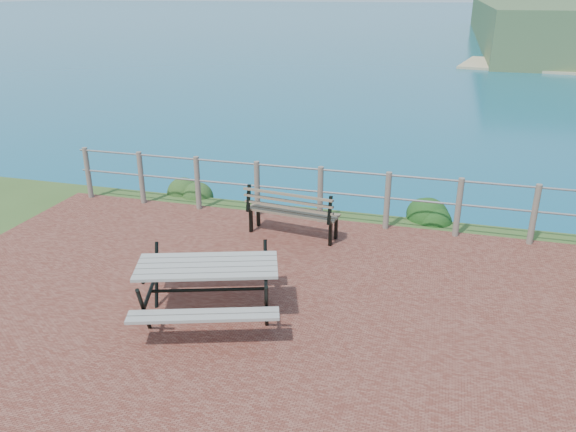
# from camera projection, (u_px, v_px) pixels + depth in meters

# --- Properties ---
(ground) EXTENTS (10.00, 7.00, 0.12)m
(ground) POSITION_uv_depth(u_px,v_px,m) (260.00, 323.00, 6.89)
(ground) COLOR brown
(ground) RESTS_ON ground
(ocean) EXTENTS (1200.00, 1200.00, 0.00)m
(ocean) POSITION_uv_depth(u_px,v_px,m) (450.00, 2.00, 185.42)
(ocean) COLOR #167686
(ocean) RESTS_ON ground
(safety_railing) EXTENTS (9.40, 0.10, 1.00)m
(safety_railing) POSITION_uv_depth(u_px,v_px,m) (320.00, 192.00, 9.67)
(safety_railing) COLOR #6B5B4C
(safety_railing) RESTS_ON ground
(picnic_table) EXTENTS (1.83, 1.41, 0.72)m
(picnic_table) POSITION_uv_depth(u_px,v_px,m) (208.00, 285.00, 6.85)
(picnic_table) COLOR gray
(picnic_table) RESTS_ON ground
(park_bench) EXTENTS (1.55, 0.57, 0.85)m
(park_bench) POSITION_uv_depth(u_px,v_px,m) (293.00, 204.00, 9.11)
(park_bench) COLOR brown
(park_bench) RESTS_ON ground
(shrub_lip_west) EXTENTS (0.70, 0.70, 0.42)m
(shrub_lip_west) POSITION_uv_depth(u_px,v_px,m) (191.00, 193.00, 11.33)
(shrub_lip_west) COLOR #27481B
(shrub_lip_west) RESTS_ON ground
(shrub_lip_east) EXTENTS (0.85, 0.85, 0.62)m
(shrub_lip_east) POSITION_uv_depth(u_px,v_px,m) (431.00, 217.00, 10.13)
(shrub_lip_east) COLOR #184415
(shrub_lip_east) RESTS_ON ground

